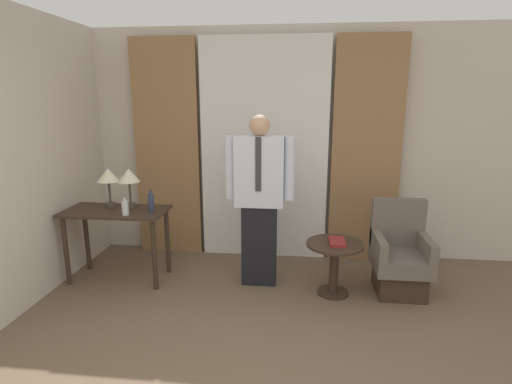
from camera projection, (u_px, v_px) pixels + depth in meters
name	position (u px, v px, depth m)	size (l,w,h in m)	color
wall_back	(265.00, 145.00, 4.79)	(10.00, 0.06, 2.70)	beige
curtain_sheer_center	(264.00, 151.00, 4.68)	(1.49, 0.06, 2.58)	white
curtain_drape_left	(167.00, 150.00, 4.80)	(0.78, 0.06, 2.58)	#997047
curtain_drape_right	(366.00, 153.00, 4.55)	(0.78, 0.06, 2.58)	#997047
desk	(117.00, 222.00, 4.17)	(1.06, 0.53, 0.77)	#38281E
table_lamp_left	(108.00, 177.00, 4.21)	(0.23, 0.23, 0.41)	#4C4238
table_lamp_right	(129.00, 177.00, 4.18)	(0.23, 0.23, 0.41)	#4C4238
bottle_near_edge	(125.00, 208.00, 3.95)	(0.07, 0.07, 0.18)	silver
bottle_by_lamp	(151.00, 203.00, 4.05)	(0.06, 0.06, 0.23)	#2D3851
person	(259.00, 196.00, 4.00)	(0.70, 0.23, 1.74)	black
armchair	(400.00, 259.00, 3.96)	(0.53, 0.56, 0.91)	#38281E
side_table	(334.00, 260.00, 3.89)	(0.55, 0.55, 0.53)	#38281E
book	(337.00, 242.00, 3.85)	(0.15, 0.26, 0.03)	maroon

